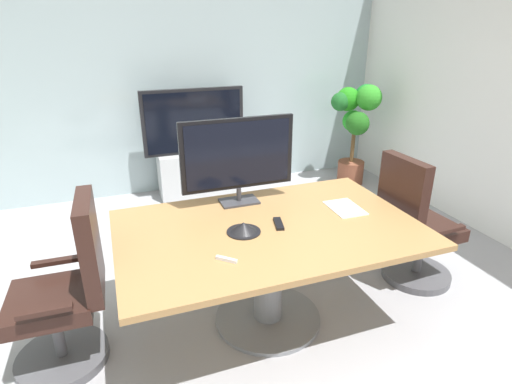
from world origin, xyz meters
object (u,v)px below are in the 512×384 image
at_px(potted_plant, 356,120).
at_px(office_chair_right, 414,231).
at_px(conference_table, 269,250).
at_px(tv_monitor, 238,156).
at_px(conference_phone, 244,228).
at_px(remote_control, 279,224).
at_px(wall_display_unit, 196,161).
at_px(office_chair_left, 68,299).

bearing_deg(potted_plant, office_chair_right, -110.39).
distance_m(conference_table, tv_monitor, 0.71).
height_order(office_chair_right, potted_plant, potted_plant).
bearing_deg(conference_phone, office_chair_right, 3.26).
relative_size(conference_table, office_chair_right, 1.81).
bearing_deg(remote_control, conference_phone, -162.28).
relative_size(wall_display_unit, conference_phone, 5.95).
relative_size(conference_table, potted_plant, 1.52).
xyz_separation_m(conference_table, conference_phone, (-0.18, -0.02, 0.21)).
bearing_deg(conference_table, tv_monitor, 97.97).
relative_size(conference_table, remote_control, 11.62).
xyz_separation_m(conference_table, potted_plant, (2.07, 2.19, 0.28)).
relative_size(tv_monitor, wall_display_unit, 0.64).
xyz_separation_m(wall_display_unit, conference_phone, (-0.23, -2.52, 0.35)).
height_order(conference_table, remote_control, remote_control).
bearing_deg(office_chair_right, wall_display_unit, 24.18).
bearing_deg(tv_monitor, remote_control, -73.80).
relative_size(conference_phone, remote_control, 1.29).
xyz_separation_m(tv_monitor, potted_plant, (2.13, 1.74, -0.26)).
bearing_deg(wall_display_unit, remote_control, -89.42).
distance_m(office_chair_right, wall_display_unit, 2.73).
height_order(office_chair_left, tv_monitor, tv_monitor).
height_order(office_chair_left, office_chair_right, same).
height_order(tv_monitor, conference_phone, tv_monitor).
xyz_separation_m(potted_plant, remote_control, (-2.00, -2.19, -0.09)).
xyz_separation_m(conference_table, tv_monitor, (-0.06, 0.45, 0.54)).
bearing_deg(tv_monitor, wall_display_unit, 87.00).
relative_size(office_chair_left, wall_display_unit, 0.83).
height_order(conference_table, office_chair_right, office_chair_right).
bearing_deg(office_chair_right, office_chair_left, 87.11).
distance_m(office_chair_left, remote_control, 1.39).
distance_m(conference_table, conference_phone, 0.28).
relative_size(potted_plant, conference_phone, 5.92).
bearing_deg(potted_plant, conference_table, -133.39).
xyz_separation_m(conference_table, wall_display_unit, (0.04, 2.50, -0.13)).
xyz_separation_m(office_chair_right, wall_display_unit, (-1.24, 2.44, -0.01)).
bearing_deg(wall_display_unit, office_chair_right, -63.10).
bearing_deg(remote_control, conference_table, -166.96).
bearing_deg(conference_phone, remote_control, 4.11).
distance_m(tv_monitor, remote_control, 0.59).
relative_size(office_chair_left, office_chair_right, 1.00).
xyz_separation_m(tv_monitor, remote_control, (0.13, -0.46, -0.35)).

